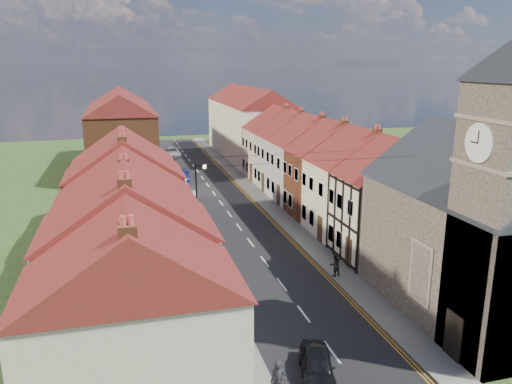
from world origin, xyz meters
The scene contains 26 objects.
ground centered at (0.00, 0.00, 0.00)m, with size 160.00×160.00×0.00m, color #3A5624.
road centered at (0.00, 30.00, 0.01)m, with size 7.00×90.00×0.02m, color black.
pavement_left centered at (-4.40, 30.00, 0.06)m, with size 1.80×90.00×0.12m, color gray.
pavement_right centered at (4.40, 30.00, 0.06)m, with size 1.80×90.00×0.12m, color gray.
church centered at (9.36, 3.32, 5.88)m, with size 11.25×14.25×15.20m.
cottage_r_tudor centered at (9.27, 12.70, 4.47)m, with size 8.30×5.20×9.00m.
cottage_r_white_near centered at (9.30, 18.10, 4.47)m, with size 8.30×6.00×9.00m.
cottage_r_cream_mid centered at (9.30, 23.50, 4.48)m, with size 8.30×5.20×9.00m.
cottage_r_pink centered at (9.30, 28.90, 4.47)m, with size 8.30×6.00×9.00m.
cottage_r_white_far centered at (9.30, 34.30, 4.48)m, with size 8.30×5.20×9.00m.
cottage_r_cream_far centered at (9.30, 39.70, 4.47)m, with size 8.30×6.00×9.00m.
cottage_l_brick_near centered at (-9.30, -0.25, 4.37)m, with size 8.30×5.70×8.80m.
cottage_l_cream centered at (-9.30, 5.55, 4.52)m, with size 8.30×6.30×9.10m.
cottage_l_white centered at (-9.30, 11.95, 4.37)m, with size 8.30×6.90×8.80m.
cottage_l_brick_mid centered at (-9.30, 18.05, 4.53)m, with size 8.30×5.70×9.10m.
cottage_l_pink centered at (-9.30, 23.85, 4.37)m, with size 8.30×6.30×8.80m.
block_right_far centered at (9.30, 55.00, 5.29)m, with size 8.30×24.20×10.50m.
block_left_far centered at (-9.30, 50.00, 5.29)m, with size 8.30×24.20×10.50m.
lamppost centered at (-3.81, 20.00, 3.54)m, with size 0.88×0.15×6.00m.
car_near centered at (-1.50, 0.29, 0.62)m, with size 1.48×3.67×1.25m, color black.
car_mid centered at (-3.20, 30.36, 0.67)m, with size 1.41×4.06×1.34m, color #9FA1A6.
car_far centered at (-2.43, 41.49, 0.56)m, with size 1.58×3.88×1.13m, color navy.
car_distant centered at (-2.13, 57.59, 0.69)m, with size 2.28×4.95×1.38m, color #B8BBC0.
pedestrian_left centered at (-3.70, -0.89, 1.04)m, with size 0.67×0.44×1.83m, color #222228.
pedestrian_right centered at (3.70, 10.17, 0.93)m, with size 0.79×0.61×1.62m, color black.
pedestrian_left_b centered at (-3.70, 7.55, 0.90)m, with size 0.57×0.37×1.57m, color black.
Camera 1 is at (-9.27, -17.99, 13.75)m, focal length 35.00 mm.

